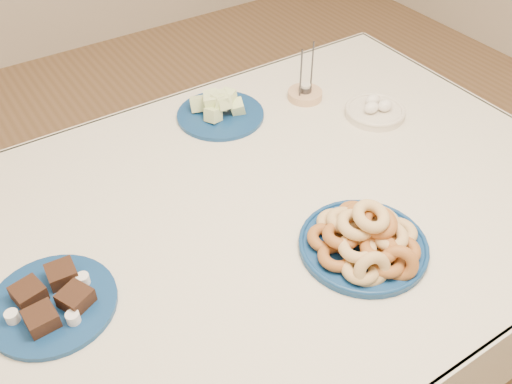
% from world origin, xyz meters
% --- Properties ---
extents(ground, '(5.00, 5.00, 0.00)m').
position_xyz_m(ground, '(0.00, 0.00, 0.00)').
color(ground, brown).
rests_on(ground, ground).
extents(dining_table, '(1.71, 1.11, 0.75)m').
position_xyz_m(dining_table, '(0.00, 0.00, 0.64)').
color(dining_table, brown).
rests_on(dining_table, ground).
extents(donut_platter, '(0.37, 0.37, 0.13)m').
position_xyz_m(donut_platter, '(0.15, -0.24, 0.78)').
color(donut_platter, navy).
rests_on(donut_platter, dining_table).
extents(melon_plate, '(0.28, 0.28, 0.08)m').
position_xyz_m(melon_plate, '(0.15, 0.37, 0.78)').
color(melon_plate, navy).
rests_on(melon_plate, dining_table).
extents(brownie_plate, '(0.32, 0.32, 0.04)m').
position_xyz_m(brownie_plate, '(-0.46, -0.02, 0.76)').
color(brownie_plate, navy).
rests_on(brownie_plate, dining_table).
extents(candle_holder, '(0.13, 0.13, 0.17)m').
position_xyz_m(candle_holder, '(0.42, 0.32, 0.77)').
color(candle_holder, tan).
rests_on(candle_holder, dining_table).
extents(egg_bowl, '(0.19, 0.19, 0.06)m').
position_xyz_m(egg_bowl, '(0.52, 0.13, 0.77)').
color(egg_bowl, beige).
rests_on(egg_bowl, dining_table).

